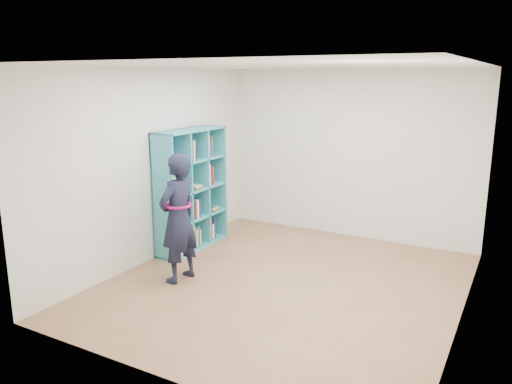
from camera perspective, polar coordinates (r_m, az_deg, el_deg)
The scene contains 9 objects.
floor at distance 6.21m, azimuth 3.29°, elevation -10.47°, with size 4.50×4.50×0.00m, color brown.
ceiling at distance 5.69m, azimuth 3.63°, elevation 14.28°, with size 4.50×4.50×0.00m, color white.
wall_left at distance 6.90m, azimuth -11.71°, elevation 2.97°, with size 0.02×4.50×2.60m, color silver.
wall_right at distance 5.29m, azimuth 23.38°, elevation -0.88°, with size 0.02×4.50×2.60m, color silver.
wall_back at distance 7.87m, azimuth 10.59°, elevation 4.24°, with size 4.00×0.02×2.60m, color silver.
wall_front at distance 3.97m, azimuth -10.83°, elevation -4.43°, with size 4.00×0.02×2.60m, color silver.
bookshelf at distance 7.32m, azimuth -7.59°, elevation 0.17°, with size 0.38×1.31×1.75m.
person at distance 6.13m, azimuth -8.88°, elevation -2.96°, with size 0.43×0.61×1.60m.
smartphone at distance 6.25m, azimuth -9.40°, elevation -1.68°, with size 0.01×0.09×0.13m.
Camera 1 is at (2.45, -5.14, 2.48)m, focal length 35.00 mm.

